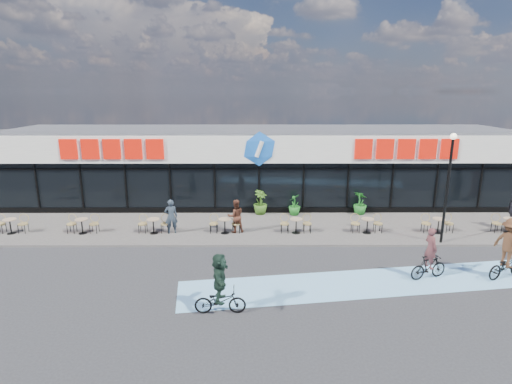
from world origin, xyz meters
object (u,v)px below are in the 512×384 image
Objects in this scene: cyclist_a at (508,252)px; lamp_post at (448,179)px; bistro_set_0 at (11,224)px; cyclist_b at (429,261)px; patron_right at (236,216)px; potted_plant_right at (360,203)px; patron_left at (171,216)px; potted_plant_mid at (295,205)px; potted_plant_left at (260,202)px.

lamp_post is at bearing 104.77° from cyclist_a.
bistro_set_0 is 0.77× the size of cyclist_b.
lamp_post is at bearing 59.09° from cyclist_b.
patron_right is (10.95, 0.06, 0.37)m from bistro_set_0.
patron_left is at bearing -162.84° from potted_plant_right.
bistro_set_0 is 18.99m from cyclist_b.
patron_left reaches higher than potted_plant_mid.
bistro_set_0 is 1.30× the size of potted_plant_mid.
patron_right is at bearing -112.57° from potted_plant_left.
lamp_post is 2.94× the size of patron_left.
cyclist_b is at bearing -14.64° from bistro_set_0.
potted_plant_right is (17.82, 3.03, 0.19)m from bistro_set_0.
potted_plant_mid is 8.81m from cyclist_b.
potted_plant_right is 0.77× the size of patron_left.
potted_plant_mid is (-6.33, 4.25, -2.39)m from lamp_post.
patron_right is at bearing 146.77° from cyclist_b.
cyclist_a is (13.51, -4.66, 0.07)m from patron_left.
lamp_post is at bearing 155.79° from patron_right.
cyclist_a is (10.38, -4.78, 0.09)m from patron_right.
lamp_post is 3.62× the size of potted_plant_left.
potted_plant_left is at bearing -160.86° from patron_left.
patron_left is (-6.29, -2.96, 0.26)m from potted_plant_mid.
bistro_set_0 is 14.41m from potted_plant_mid.
bistro_set_0 is at bearing -16.80° from patron_left.
potted_plant_mid is 6.96m from patron_left.
potted_plant_right reaches higher than bistro_set_0.
patron_left is at bearing -144.45° from potted_plant_left.
potted_plant_right is 10.46m from patron_left.
cyclist_b is at bearing 131.00° from patron_right.
lamp_post reaches higher than patron_left.
potted_plant_left is at bearing 151.79° from lamp_post.
cyclist_a is 1.16× the size of cyclist_b.
patron_right is 8.88m from cyclist_b.
potted_plant_mid is 0.71× the size of patron_right.
potted_plant_right reaches higher than potted_plant_mid.
patron_right is 0.83× the size of cyclist_b.
bistro_set_0 is 1.12× the size of potted_plant_left.
patron_left is (-4.38, -3.13, 0.16)m from potted_plant_left.
patron_right is at bearing -156.62° from potted_plant_right.
lamp_post is 4.05m from cyclist_a.
patron_left is 3.13m from patron_right.
potted_plant_right is 0.78× the size of patron_right.
patron_right is (-6.87, -2.97, 0.18)m from potted_plant_right.
cyclist_a reaches higher than potted_plant_right.
potted_plant_right is at bearing 9.66° from bistro_set_0.
patron_left is at bearing 160.96° from cyclist_a.
patron_right reaches higher than potted_plant_mid.
cyclist_a is at bearing -12.46° from bistro_set_0.
lamp_post is 5.61m from potted_plant_right.
bistro_set_0 is at bearing -165.85° from potted_plant_left.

